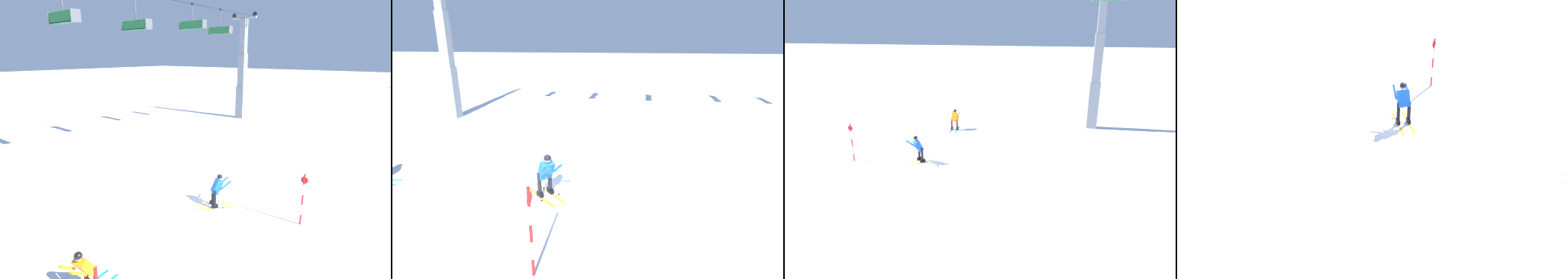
{
  "view_description": "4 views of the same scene",
  "coord_description": "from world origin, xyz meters",
  "views": [
    {
      "loc": [
        -10.44,
        -7.09,
        6.45
      ],
      "look_at": [
        0.54,
        1.64,
        2.59
      ],
      "focal_mm": 28.29,
      "sensor_mm": 36.0,
      "label": 1
    },
    {
      "loc": [
        2.72,
        -8.71,
        4.84
      ],
      "look_at": [
        0.56,
        3.15,
        0.97
      ],
      "focal_mm": 28.1,
      "sensor_mm": 36.0,
      "label": 2
    },
    {
      "loc": [
        15.64,
        7.36,
        6.88
      ],
      "look_at": [
        -0.15,
        3.31,
        1.56
      ],
      "focal_mm": 31.32,
      "sensor_mm": 36.0,
      "label": 3
    },
    {
      "loc": [
        -6.86,
        10.47,
        6.86
      ],
      "look_at": [
        -1.01,
        2.74,
        0.93
      ],
      "focal_mm": 35.75,
      "sensor_mm": 36.0,
      "label": 4
    }
  ],
  "objects": [
    {
      "name": "skier_carving_main",
      "position": [
        -0.19,
        -0.14,
        0.85
      ],
      "size": [
        1.63,
        1.52,
        1.61
      ],
      "color": "yellow",
      "rests_on": "ground_plane"
    },
    {
      "name": "trail_marker_pole",
      "position": [
        0.59,
        -3.59,
        1.14
      ],
      "size": [
        0.07,
        0.28,
        2.12
      ],
      "color": "red",
      "rests_on": "ground_plane"
    },
    {
      "name": "ground_plane",
      "position": [
        0.0,
        0.0,
        0.0
      ],
      "size": [
        260.0,
        260.0,
        0.0
      ],
      "primitive_type": "plane",
      "color": "white"
    }
  ]
}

